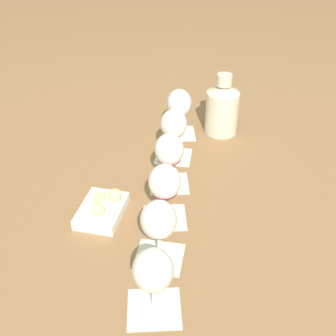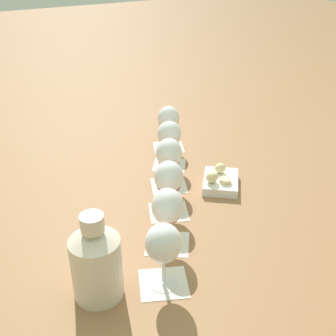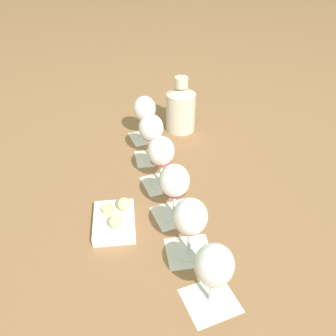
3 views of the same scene
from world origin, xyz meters
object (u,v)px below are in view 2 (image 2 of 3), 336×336
object	(u,v)px
wine_glass_2	(169,179)
wine_glass_3	(169,155)
wine_glass_1	(168,209)
wine_glass_4	(169,137)
wine_glass_5	(169,120)
ceramic_vase	(96,261)
snack_dish	(220,180)
wine_glass_0	(163,246)

from	to	relation	value
wine_glass_2	wine_glass_3	bearing A→B (deg)	-31.06
wine_glass_1	wine_glass_4	world-z (taller)	same
wine_glass_2	wine_glass_5	bearing A→B (deg)	-30.74
wine_glass_3	ceramic_vase	distance (m)	0.48
wine_glass_4	snack_dish	world-z (taller)	wine_glass_4
wine_glass_1	wine_glass_3	world-z (taller)	same
wine_glass_3	wine_glass_0	bearing A→B (deg)	147.54
wine_glass_0	wine_glass_3	distance (m)	0.42
snack_dish	wine_glass_1	bearing A→B (deg)	119.45
wine_glass_1	wine_glass_5	bearing A→B (deg)	-31.04
wine_glass_0	wine_glass_4	size ratio (longest dim) A/B	1.00
ceramic_vase	wine_glass_2	bearing A→B (deg)	-56.99
ceramic_vase	snack_dish	size ratio (longest dim) A/B	1.15
wine_glass_0	snack_dish	size ratio (longest dim) A/B	0.89
wine_glass_2	wine_glass_4	world-z (taller)	same
wine_glass_0	wine_glass_5	size ratio (longest dim) A/B	1.00
wine_glass_0	ceramic_vase	world-z (taller)	ceramic_vase
wine_glass_4	ceramic_vase	distance (m)	0.61
wine_glass_2	ceramic_vase	size ratio (longest dim) A/B	0.77
wine_glass_0	snack_dish	bearing A→B (deg)	-52.78
wine_glass_2	ceramic_vase	world-z (taller)	ceramic_vase
wine_glass_3	ceramic_vase	xyz separation A→B (m)	(-0.31, 0.36, -0.02)
wine_glass_2	wine_glass_5	world-z (taller)	same
wine_glass_4	wine_glass_0	bearing A→B (deg)	147.78
wine_glass_0	wine_glass_1	size ratio (longest dim) A/B	1.00
wine_glass_1	ceramic_vase	world-z (taller)	ceramic_vase
wine_glass_5	snack_dish	bearing A→B (deg)	179.38
wine_glass_3	wine_glass_4	bearing A→B (deg)	-31.49
wine_glass_4	wine_glass_5	world-z (taller)	same
wine_glass_4	wine_glass_5	distance (m)	0.14
wine_glass_0	wine_glass_2	size ratio (longest dim) A/B	1.00
wine_glass_1	wine_glass_4	size ratio (longest dim) A/B	1.00
wine_glass_2	ceramic_vase	distance (m)	0.34
wine_glass_0	wine_glass_5	distance (m)	0.70
wine_glass_5	ceramic_vase	distance (m)	0.74
wine_glass_3	ceramic_vase	size ratio (longest dim) A/B	0.77
wine_glass_0	wine_glass_1	bearing A→B (deg)	-34.40
wine_glass_0	wine_glass_5	xyz separation A→B (m)	(0.59, -0.37, -0.00)
wine_glass_5	snack_dish	world-z (taller)	wine_glass_5
wine_glass_5	wine_glass_4	bearing A→B (deg)	150.33
wine_glass_4	snack_dish	size ratio (longest dim) A/B	0.89
wine_glass_1	wine_glass_2	xyz separation A→B (m)	(0.12, -0.07, 0.00)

